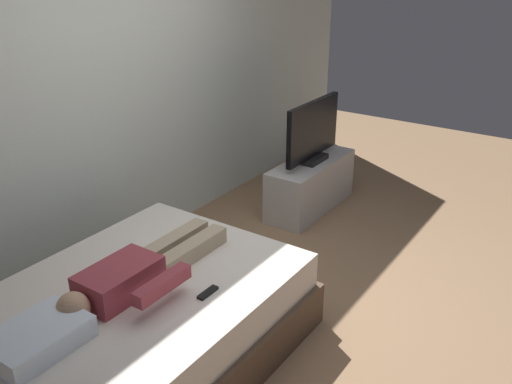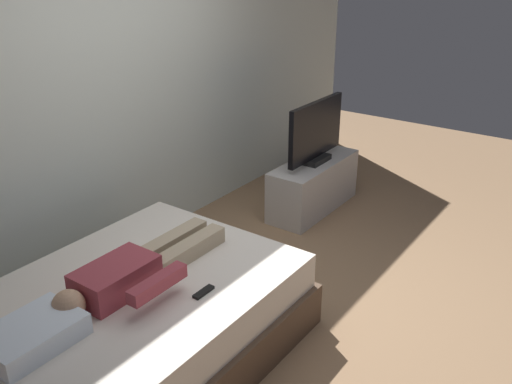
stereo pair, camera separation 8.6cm
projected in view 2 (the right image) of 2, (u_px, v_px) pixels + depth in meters
name	position (u px, v px, depth m)	size (l,w,h in m)	color
ground_plane	(286.00, 308.00, 4.01)	(10.00, 10.00, 0.00)	#8C6B4C
back_wall	(149.00, 77.00, 4.62)	(6.40, 0.10, 2.80)	silver
bed	(136.00, 323.00, 3.42)	(1.98, 1.51, 0.54)	brown
pillow	(32.00, 335.00, 2.79)	(0.48, 0.34, 0.12)	white
person	(135.00, 271.00, 3.30)	(1.26, 0.46, 0.18)	#993842
remote	(204.00, 292.00, 3.23)	(0.15, 0.04, 0.02)	black
tv_stand	(313.00, 185.00, 5.44)	(1.10, 0.40, 0.50)	#B7B2AD
tv	(316.00, 133.00, 5.22)	(0.88, 0.20, 0.59)	black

